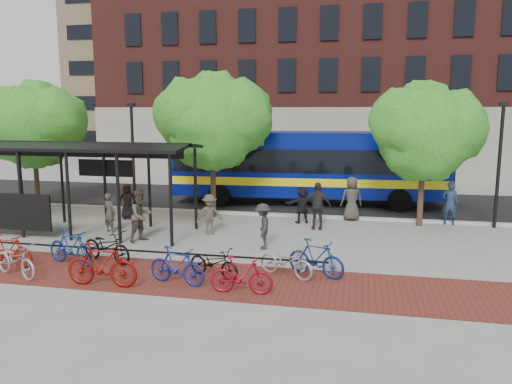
% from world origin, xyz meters
% --- Properties ---
extents(ground, '(160.00, 160.00, 0.00)m').
position_xyz_m(ground, '(0.00, 0.00, 0.00)').
color(ground, '#9E9E99').
rests_on(ground, ground).
extents(asphalt_street, '(160.00, 8.00, 0.01)m').
position_xyz_m(asphalt_street, '(0.00, 8.00, 0.01)').
color(asphalt_street, black).
rests_on(asphalt_street, ground).
extents(curb, '(160.00, 0.25, 0.12)m').
position_xyz_m(curb, '(0.00, 4.00, 0.06)').
color(curb, '#B7B7B2').
rests_on(curb, ground).
extents(brick_strip, '(24.00, 3.00, 0.01)m').
position_xyz_m(brick_strip, '(-2.00, -5.00, 0.00)').
color(brick_strip, maroon).
rests_on(brick_strip, ground).
extents(bike_rack_rail, '(12.00, 0.05, 0.95)m').
position_xyz_m(bike_rack_rail, '(-3.30, -4.10, 0.00)').
color(bike_rack_rail, black).
rests_on(bike_rack_rail, ground).
extents(building_brick, '(55.00, 14.00, 20.00)m').
position_xyz_m(building_brick, '(10.00, 26.00, 10.00)').
color(building_brick, '#5C2520').
rests_on(building_brick, ground).
extents(building_tower, '(22.00, 22.00, 30.00)m').
position_xyz_m(building_tower, '(-16.00, 40.00, 15.00)').
color(building_tower, '#7A664C').
rests_on(building_tower, ground).
extents(bus_shelter, '(10.60, 3.07, 3.60)m').
position_xyz_m(bus_shelter, '(-8.13, -0.48, 3.00)').
color(bus_shelter, black).
rests_on(bus_shelter, ground).
extents(tree_a, '(4.90, 4.00, 6.18)m').
position_xyz_m(tree_a, '(-11.91, 3.35, 4.24)').
color(tree_a, '#382619').
rests_on(tree_a, ground).
extents(tree_b, '(5.15, 4.20, 6.47)m').
position_xyz_m(tree_b, '(-2.90, 3.35, 4.46)').
color(tree_b, '#382619').
rests_on(tree_b, ground).
extents(tree_c, '(4.66, 3.80, 5.92)m').
position_xyz_m(tree_c, '(6.09, 3.35, 4.05)').
color(tree_c, '#382619').
rests_on(tree_c, ground).
extents(lamp_post_left, '(0.35, 0.20, 5.12)m').
position_xyz_m(lamp_post_left, '(-7.00, 3.60, 2.75)').
color(lamp_post_left, black).
rests_on(lamp_post_left, ground).
extents(lamp_post_right, '(0.35, 0.20, 5.12)m').
position_xyz_m(lamp_post_right, '(9.00, 3.60, 2.75)').
color(lamp_post_right, black).
rests_on(lamp_post_right, ground).
extents(bus, '(13.90, 3.92, 3.71)m').
position_xyz_m(bus, '(0.90, 7.36, 2.13)').
color(bus, navy).
rests_on(bus, ground).
extents(bike_1, '(1.75, 0.54, 1.04)m').
position_xyz_m(bike_1, '(-7.07, -5.14, 0.52)').
color(bike_1, maroon).
rests_on(bike_1, ground).
extents(bike_2, '(2.01, 1.34, 1.00)m').
position_xyz_m(bike_2, '(-6.24, -5.87, 0.50)').
color(bike_2, '#A3A3A6').
rests_on(bike_2, ground).
extents(bike_3, '(1.93, 0.98, 1.12)m').
position_xyz_m(bike_3, '(-5.31, -4.50, 0.56)').
color(bike_3, navy).
rests_on(bike_3, ground).
extents(bike_4, '(2.12, 1.30, 1.05)m').
position_xyz_m(bike_4, '(-4.33, -4.05, 0.52)').
color(bike_4, black).
rests_on(bike_4, ground).
extents(bike_5, '(2.07, 0.61, 1.24)m').
position_xyz_m(bike_5, '(-3.35, -6.12, 0.62)').
color(bike_5, maroon).
rests_on(bike_5, ground).
extents(bike_7, '(1.83, 0.87, 1.06)m').
position_xyz_m(bike_7, '(-1.40, -5.53, 0.53)').
color(bike_7, navy).
rests_on(bike_7, ground).
extents(bike_8, '(1.81, 1.17, 0.90)m').
position_xyz_m(bike_8, '(-0.57, -4.77, 0.45)').
color(bike_8, black).
rests_on(bike_8, ground).
extents(bike_9, '(1.71, 0.55, 1.01)m').
position_xyz_m(bike_9, '(0.52, -5.87, 0.51)').
color(bike_9, maroon).
rests_on(bike_9, ground).
extents(bike_10, '(1.90, 1.33, 0.95)m').
position_xyz_m(bike_10, '(1.48, -4.27, 0.47)').
color(bike_10, '#A3A3A5').
rests_on(bike_10, ground).
extents(bike_11, '(1.87, 1.19, 1.09)m').
position_xyz_m(bike_11, '(2.32, -4.03, 0.55)').
color(bike_11, navy).
rests_on(bike_11, ground).
extents(pedestrian_0, '(0.90, 0.74, 1.60)m').
position_xyz_m(pedestrian_0, '(-6.62, 2.07, 0.80)').
color(pedestrian_0, black).
rests_on(pedestrian_0, ground).
extents(pedestrian_1, '(0.68, 0.56, 1.59)m').
position_xyz_m(pedestrian_1, '(-6.19, -0.37, 0.80)').
color(pedestrian_1, '#3F3833').
rests_on(pedestrian_1, ground).
extents(pedestrian_3, '(1.18, 1.01, 1.59)m').
position_xyz_m(pedestrian_3, '(-2.18, 0.07, 0.80)').
color(pedestrian_3, '#4C4238').
rests_on(pedestrian_3, ground).
extents(pedestrian_4, '(1.15, 0.52, 1.94)m').
position_xyz_m(pedestrian_4, '(1.83, 1.88, 0.97)').
color(pedestrian_4, '#292929').
rests_on(pedestrian_4, ground).
extents(pedestrian_5, '(1.54, 1.01, 1.59)m').
position_xyz_m(pedestrian_5, '(1.11, 2.85, 0.80)').
color(pedestrian_5, black).
rests_on(pedestrian_5, ground).
extents(pedestrian_6, '(1.09, 0.87, 1.94)m').
position_xyz_m(pedestrian_6, '(3.17, 3.80, 0.97)').
color(pedestrian_6, '#403A33').
rests_on(pedestrian_6, ground).
extents(pedestrian_7, '(0.74, 0.54, 1.85)m').
position_xyz_m(pedestrian_7, '(7.25, 3.79, 0.93)').
color(pedestrian_7, '#212F4E').
rests_on(pedestrian_7, ground).
extents(pedestrian_8, '(1.09, 1.17, 1.93)m').
position_xyz_m(pedestrian_8, '(-4.35, -1.43, 0.97)').
color(pedestrian_8, '#4D4139').
rests_on(pedestrian_8, ground).
extents(pedestrian_9, '(0.80, 1.14, 1.61)m').
position_xyz_m(pedestrian_9, '(0.24, -1.50, 0.81)').
color(pedestrian_9, '#2A2A2A').
rests_on(pedestrian_9, ground).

